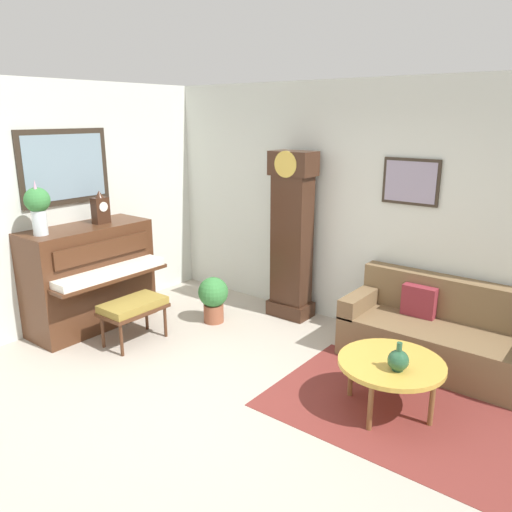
{
  "coord_description": "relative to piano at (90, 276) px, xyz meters",
  "views": [
    {
      "loc": [
        2.68,
        -2.73,
        2.42
      ],
      "look_at": [
        -0.25,
        1.01,
        1.07
      ],
      "focal_mm": 34.97,
      "sensor_mm": 36.0,
      "label": 1
    }
  ],
  "objects": [
    {
      "name": "piano_bench",
      "position": [
        0.75,
        0.0,
        -0.2
      ],
      "size": [
        0.42,
        0.7,
        0.48
      ],
      "color": "#4C2B19",
      "rests_on": "ground_plane"
    },
    {
      "name": "mantel_clock",
      "position": [
        0.0,
        0.21,
        0.77
      ],
      "size": [
        0.13,
        0.18,
        0.38
      ],
      "color": "#3D2316",
      "rests_on": "piano"
    },
    {
      "name": "coffee_table",
      "position": [
        3.49,
        0.48,
        -0.19
      ],
      "size": [
        0.88,
        0.88,
        0.46
      ],
      "color": "gold",
      "rests_on": "ground_plane"
    },
    {
      "name": "grandfather_clock",
      "position": [
        1.66,
        1.69,
        0.36
      ],
      "size": [
        0.52,
        0.34,
        2.03
      ],
      "color": "#3D2316",
      "rests_on": "ground_plane"
    },
    {
      "name": "area_rug",
      "position": [
        3.54,
        0.53,
        -0.61
      ],
      "size": [
        2.1,
        1.5,
        0.01
      ],
      "primitive_type": "cube",
      "color": "maroon",
      "rests_on": "ground_plane"
    },
    {
      "name": "piano",
      "position": [
        0.0,
        0.0,
        0.0
      ],
      "size": [
        0.87,
        1.44,
        1.21
      ],
      "color": "#4C2B19",
      "rests_on": "ground_plane"
    },
    {
      "name": "wall_left",
      "position": [
        -0.37,
        -0.4,
        0.8
      ],
      "size": [
        0.13,
        4.9,
        2.8
      ],
      "color": "silver",
      "rests_on": "ground_plane"
    },
    {
      "name": "potted_plant",
      "position": [
        1.05,
        0.95,
        -0.29
      ],
      "size": [
        0.36,
        0.36,
        0.56
      ],
      "color": "#935138",
      "rests_on": "ground_plane"
    },
    {
      "name": "ground_plane",
      "position": [
        2.23,
        -0.41,
        -0.66
      ],
      "size": [
        6.4,
        6.0,
        0.1
      ],
      "primitive_type": "cube",
      "color": "#B2A899"
    },
    {
      "name": "green_jug",
      "position": [
        3.59,
        0.37,
        -0.07
      ],
      "size": [
        0.17,
        0.17,
        0.24
      ],
      "color": "#234C33",
      "rests_on": "coffee_table"
    },
    {
      "name": "flower_vase",
      "position": [
        0.0,
        -0.53,
        0.91
      ],
      "size": [
        0.26,
        0.26,
        0.58
      ],
      "color": "silver",
      "rests_on": "piano"
    },
    {
      "name": "couch",
      "position": [
        3.57,
        1.57,
        -0.3
      ],
      "size": [
        1.9,
        0.8,
        0.84
      ],
      "color": "brown",
      "rests_on": "ground_plane"
    },
    {
      "name": "wall_back",
      "position": [
        2.25,
        1.99,
        0.79
      ],
      "size": [
        5.3,
        0.13,
        2.8
      ],
      "color": "silver",
      "rests_on": "ground_plane"
    }
  ]
}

